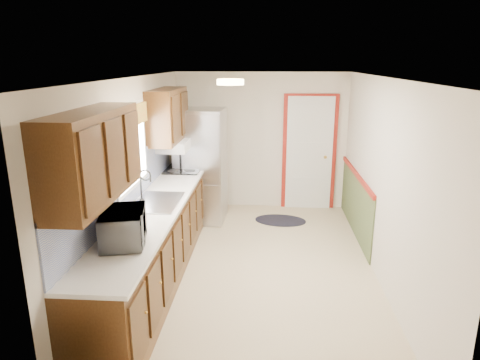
# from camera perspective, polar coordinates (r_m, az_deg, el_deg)

# --- Properties ---
(room_shell) EXTENTS (3.20, 5.20, 2.52)m
(room_shell) POSITION_cam_1_polar(r_m,az_deg,el_deg) (5.18, 2.29, 0.12)
(room_shell) COLOR #CCB890
(room_shell) RESTS_ON ground
(kitchen_run) EXTENTS (0.63, 4.00, 2.20)m
(kitchen_run) POSITION_cam_1_polar(r_m,az_deg,el_deg) (5.21, -11.61, -4.64)
(kitchen_run) COLOR #3A200D
(kitchen_run) RESTS_ON ground
(back_wall_trim) EXTENTS (1.12, 2.30, 2.08)m
(back_wall_trim) POSITION_cam_1_polar(r_m,az_deg,el_deg) (7.45, 10.43, 2.24)
(back_wall_trim) COLOR maroon
(back_wall_trim) RESTS_ON ground
(ceiling_fixture) EXTENTS (0.30, 0.30, 0.06)m
(ceiling_fixture) POSITION_cam_1_polar(r_m,az_deg,el_deg) (4.82, -1.29, 12.94)
(ceiling_fixture) COLOR #FFD88C
(ceiling_fixture) RESTS_ON room_shell
(microwave) EXTENTS (0.43, 0.63, 0.39)m
(microwave) POSITION_cam_1_polar(r_m,az_deg,el_deg) (4.12, -15.31, -5.61)
(microwave) COLOR white
(microwave) RESTS_ON kitchen_run
(refrigerator) EXTENTS (0.80, 0.79, 1.85)m
(refrigerator) POSITION_cam_1_polar(r_m,az_deg,el_deg) (7.03, -5.23, 1.92)
(refrigerator) COLOR #B7B7BC
(refrigerator) RESTS_ON ground
(rug) EXTENTS (0.91, 0.64, 0.01)m
(rug) POSITION_cam_1_polar(r_m,az_deg,el_deg) (7.21, 5.41, -5.38)
(rug) COLOR black
(rug) RESTS_ON ground
(cooktop) EXTENTS (0.54, 0.65, 0.02)m
(cooktop) POSITION_cam_1_polar(r_m,az_deg,el_deg) (6.73, -7.56, 1.46)
(cooktop) COLOR black
(cooktop) RESTS_ON kitchen_run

